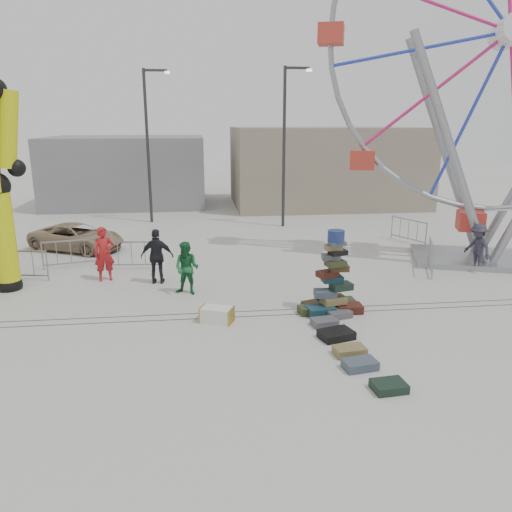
{
  "coord_description": "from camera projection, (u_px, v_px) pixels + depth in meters",
  "views": [
    {
      "loc": [
        -1.47,
        -12.57,
        5.37
      ],
      "look_at": [
        0.29,
        2.22,
        1.34
      ],
      "focal_mm": 35.0,
      "sensor_mm": 36.0,
      "label": 1
    }
  ],
  "objects": [
    {
      "name": "ground",
      "position": [
        255.0,
        325.0,
        13.62
      ],
      "size": [
        90.0,
        90.0,
        0.0
      ],
      "primitive_type": "plane",
      "color": "#9E9E99",
      "rests_on": "ground"
    },
    {
      "name": "pedestrian_red",
      "position": [
        104.0,
        254.0,
        17.19
      ],
      "size": [
        0.79,
        0.62,
        1.89
      ],
      "primitive_type": "imported",
      "rotation": [
        0.0,
        0.0,
        0.28
      ],
      "color": "#A8181A",
      "rests_on": "ground"
    },
    {
      "name": "barricade_dummy_a",
      "position": [
        19.0,
        265.0,
        17.31
      ],
      "size": [
        1.98,
        0.47,
        1.1
      ],
      "primitive_type": null,
      "rotation": [
        0.0,
        0.0,
        -0.19
      ],
      "color": "gray",
      "rests_on": "ground"
    },
    {
      "name": "row_case_3",
      "position": [
        350.0,
        351.0,
        11.83
      ],
      "size": [
        0.79,
        0.55,
        0.21
      ],
      "primitive_type": "cube",
      "rotation": [
        0.0,
        0.0,
        0.12
      ],
      "color": "olive",
      "rests_on": "ground"
    },
    {
      "name": "ferris_wheel",
      "position": [
        507.0,
        64.0,
        17.86
      ],
      "size": [
        12.28,
        4.68,
        14.94
      ],
      "rotation": [
        0.0,
        0.0,
        -0.32
      ],
      "color": "gray",
      "rests_on": "ground"
    },
    {
      "name": "row_case_4",
      "position": [
        360.0,
        364.0,
        11.16
      ],
      "size": [
        0.82,
        0.59,
        0.21
      ],
      "primitive_type": "cube",
      "rotation": [
        0.0,
        0.0,
        0.17
      ],
      "color": "#42505E",
      "rests_on": "ground"
    },
    {
      "name": "track_line_far",
      "position": [
        251.0,
        311.0,
        14.58
      ],
      "size": [
        40.0,
        0.04,
        0.01
      ],
      "primitive_type": "cube",
      "color": "#47443F",
      "rests_on": "ground"
    },
    {
      "name": "row_case_1",
      "position": [
        324.0,
        322.0,
        13.52
      ],
      "size": [
        0.75,
        0.57,
        0.2
      ],
      "primitive_type": "cube",
      "rotation": [
        0.0,
        0.0,
        0.17
      ],
      "color": "#525359",
      "rests_on": "ground"
    },
    {
      "name": "building_left",
      "position": [
        128.0,
        170.0,
        33.45
      ],
      "size": [
        10.0,
        8.0,
        4.4
      ],
      "primitive_type": "cube",
      "color": "gray",
      "rests_on": "ground"
    },
    {
      "name": "row_case_2",
      "position": [
        336.0,
        334.0,
        12.73
      ],
      "size": [
        0.98,
        0.81,
        0.21
      ],
      "primitive_type": "cube",
      "rotation": [
        0.0,
        0.0,
        0.28
      ],
      "color": "black",
      "rests_on": "ground"
    },
    {
      "name": "parked_suv",
      "position": [
        77.0,
        237.0,
        21.4
      ],
      "size": [
        4.48,
        3.45,
        1.13
      ],
      "primitive_type": "imported",
      "rotation": [
        0.0,
        0.0,
        1.12
      ],
      "color": "#9B8364",
      "rests_on": "ground"
    },
    {
      "name": "row_case_0",
      "position": [
        312.0,
        310.0,
        14.39
      ],
      "size": [
        0.82,
        0.57,
        0.23
      ],
      "primitive_type": "cube",
      "rotation": [
        0.0,
        0.0,
        0.16
      ],
      "color": "#2F381C",
      "rests_on": "ground"
    },
    {
      "name": "barricade_wheel_front",
      "position": [
        431.0,
        257.0,
        18.3
      ],
      "size": [
        0.83,
        1.9,
        1.1
      ],
      "primitive_type": null,
      "rotation": [
        0.0,
        0.0,
        1.19
      ],
      "color": "gray",
      "rests_on": "ground"
    },
    {
      "name": "barricade_wheel_back",
      "position": [
        408.0,
        231.0,
        22.75
      ],
      "size": [
        0.95,
        1.85,
        1.1
      ],
      "primitive_type": null,
      "rotation": [
        0.0,
        0.0,
        -1.13
      ],
      "color": "gray",
      "rests_on": "ground"
    },
    {
      "name": "building_right",
      "position": [
        325.0,
        166.0,
        32.94
      ],
      "size": [
        12.0,
        8.0,
        5.0
      ],
      "primitive_type": "cube",
      "color": "gray",
      "rests_on": "ground"
    },
    {
      "name": "pedestrian_green",
      "position": [
        187.0,
        268.0,
        15.84
      ],
      "size": [
        1.02,
        0.92,
        1.71
      ],
      "primitive_type": "imported",
      "rotation": [
        0.0,
        0.0,
        -0.39
      ],
      "color": "#175E2E",
      "rests_on": "ground"
    },
    {
      "name": "barricade_dummy_b",
      "position": [
        71.0,
        254.0,
        18.8
      ],
      "size": [
        1.97,
        0.57,
        1.1
      ],
      "primitive_type": null,
      "rotation": [
        0.0,
        0.0,
        0.24
      ],
      "color": "gray",
      "rests_on": "ground"
    },
    {
      "name": "steamer_trunk",
      "position": [
        217.0,
        315.0,
        13.77
      ],
      "size": [
        1.01,
        0.8,
        0.41
      ],
      "primitive_type": "cube",
      "rotation": [
        0.0,
        0.0,
        -0.38
      ],
      "color": "silver",
      "rests_on": "ground"
    },
    {
      "name": "track_line_near",
      "position": [
        253.0,
        316.0,
        14.2
      ],
      "size": [
        40.0,
        0.04,
        0.01
      ],
      "primitive_type": "cube",
      "color": "#47443F",
      "rests_on": "ground"
    },
    {
      "name": "pedestrian_grey",
      "position": [
        477.0,
        247.0,
        18.34
      ],
      "size": [
        0.92,
        1.27,
        1.76
      ],
      "primitive_type": "imported",
      "rotation": [
        0.0,
        0.0,
        -1.32
      ],
      "color": "#292835",
      "rests_on": "ground"
    },
    {
      "name": "suitcase_tower",
      "position": [
        333.0,
        289.0,
        14.42
      ],
      "size": [
        1.72,
        1.51,
        2.43
      ],
      "rotation": [
        0.0,
        0.0,
        0.11
      ],
      "color": "#173A46",
      "rests_on": "ground"
    },
    {
      "name": "barricade_dummy_c",
      "position": [
        132.0,
        255.0,
        18.58
      ],
      "size": [
        2.0,
        0.28,
        1.1
      ],
      "primitive_type": null,
      "rotation": [
        0.0,
        0.0,
        -0.09
      ],
      "color": "gray",
      "rests_on": "ground"
    },
    {
      "name": "lamp_post_left",
      "position": [
        149.0,
        139.0,
        26.39
      ],
      "size": [
        1.41,
        0.25,
        8.0
      ],
      "color": "#2D2D30",
      "rests_on": "ground"
    },
    {
      "name": "lamp_post_right",
      "position": [
        286.0,
        139.0,
        25.27
      ],
      "size": [
        1.41,
        0.25,
        8.0
      ],
      "color": "#2D2D30",
      "rests_on": "ground"
    },
    {
      "name": "row_case_5",
      "position": [
        389.0,
        386.0,
        10.27
      ],
      "size": [
        0.73,
        0.58,
        0.19
      ],
      "primitive_type": "cube",
      "rotation": [
        0.0,
        0.0,
        0.1
      ],
      "color": "black",
      "rests_on": "ground"
    },
    {
      "name": "pedestrian_black",
      "position": [
        157.0,
        256.0,
        16.89
      ],
      "size": [
        1.15,
        0.57,
        1.89
      ],
      "primitive_type": "imported",
      "rotation": [
        0.0,
        0.0,
        3.05
      ],
      "color": "black",
      "rests_on": "ground"
    }
  ]
}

